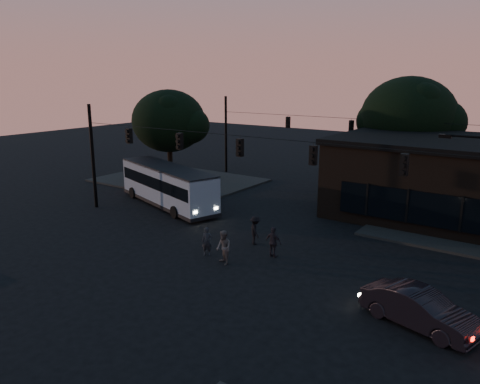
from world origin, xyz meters
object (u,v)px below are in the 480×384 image
Objects in this scene: pedestrian_c at (273,242)px; building at (454,180)px; bus at (167,184)px; car at (420,309)px; pedestrian_b at (224,248)px; pedestrian_a at (207,241)px; pedestrian_d at (255,230)px.

building is at bearing -110.98° from pedestrian_c.
bus is 21.26m from car.
car is at bearing 26.34° from pedestrian_b.
pedestrian_a reaches higher than car.
car is 11.40m from pedestrian_a.
pedestrian_a is at bearing 35.37° from pedestrian_c.
car is 10.89m from pedestrian_d.
pedestrian_a is 0.87× the size of pedestrian_b.
pedestrian_b is (1.47, -0.46, 0.11)m from pedestrian_a.
building is at bearing 92.51° from pedestrian_b.
pedestrian_a is 0.92× the size of pedestrian_c.
building is 9.19× the size of pedestrian_d.
pedestrian_d is at bearing 0.34° from bus.
pedestrian_a is (8.67, -6.05, -0.89)m from bus.
building reaches higher than pedestrian_b.
building reaches higher than bus.
pedestrian_d is at bearing 84.06° from car.
pedestrian_b is 2.78m from pedestrian_c.
pedestrian_b is at bearing 137.82° from pedestrian_d.
pedestrian_b is 3.37m from pedestrian_d.
building is at bearing -81.24° from pedestrian_d.
pedestrian_c is at bearing -166.85° from pedestrian_d.
pedestrian_d reaches higher than pedestrian_a.
pedestrian_b is at bearing -47.01° from pedestrian_a.
bus is at bearing 115.39° from pedestrian_a.
pedestrian_a is at bearing -122.22° from building.
building reaches higher than pedestrian_c.
pedestrian_b reaches higher than pedestrian_c.
pedestrian_c is 2.16m from pedestrian_d.
pedestrian_c reaches higher than pedestrian_a.
pedestrian_b is (10.14, -6.51, -0.78)m from bus.
pedestrian_c is (11.73, -4.23, -0.83)m from bus.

